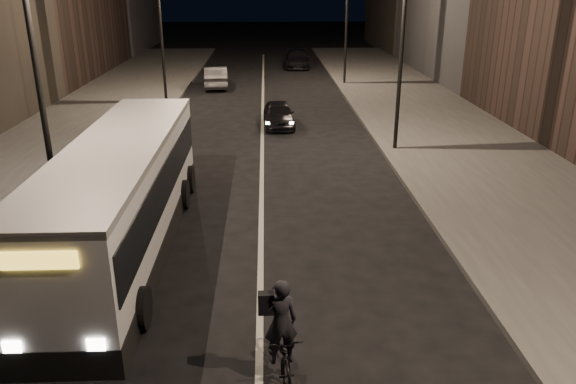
{
  "coord_description": "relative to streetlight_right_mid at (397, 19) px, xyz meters",
  "views": [
    {
      "loc": [
        0.2,
        -10.59,
        6.81
      ],
      "look_at": [
        0.75,
        3.39,
        1.5
      ],
      "focal_mm": 35.0,
      "sensor_mm": 36.0,
      "label": 1
    }
  ],
  "objects": [
    {
      "name": "cyclist_on_bicycle",
      "position": [
        -4.93,
        -14.04,
        -4.69
      ],
      "size": [
        0.91,
        1.82,
        2.0
      ],
      "rotation": [
        0.0,
        0.0,
        0.18
      ],
      "color": "black",
      "rests_on": "ground"
    },
    {
      "name": "ground",
      "position": [
        -5.33,
        -12.0,
        -5.36
      ],
      "size": [
        180.0,
        180.0,
        0.0
      ],
      "primitive_type": "plane",
      "color": "black",
      "rests_on": "ground"
    },
    {
      "name": "sidewalk_left",
      "position": [
        -13.83,
        2.0,
        -5.28
      ],
      "size": [
        7.0,
        70.0,
        0.16
      ],
      "primitive_type": "cube",
      "color": "#3E3E3B",
      "rests_on": "ground"
    },
    {
      "name": "streetlight_left_far",
      "position": [
        -10.66,
        10.0,
        0.0
      ],
      "size": [
        1.2,
        0.44,
        8.12
      ],
      "color": "black",
      "rests_on": "sidewalk_left"
    },
    {
      "name": "sidewalk_right",
      "position": [
        3.17,
        2.0,
        -5.28
      ],
      "size": [
        7.0,
        70.0,
        0.16
      ],
      "primitive_type": "cube",
      "color": "#3E3E3B",
      "rests_on": "ground"
    },
    {
      "name": "car_near",
      "position": [
        -4.53,
        4.54,
        -4.75
      ],
      "size": [
        1.59,
        3.64,
        1.22
      ],
      "primitive_type": "imported",
      "rotation": [
        0.0,
        0.0,
        0.04
      ],
      "color": "black",
      "rests_on": "ground"
    },
    {
      "name": "car_far",
      "position": [
        -2.51,
        24.42,
        -4.66
      ],
      "size": [
        2.12,
        4.9,
        1.41
      ],
      "primitive_type": "imported",
      "rotation": [
        0.0,
        0.0,
        -0.03
      ],
      "color": "black",
      "rests_on": "ground"
    },
    {
      "name": "streetlight_right_mid",
      "position": [
        0.0,
        0.0,
        0.0
      ],
      "size": [
        1.2,
        0.44,
        8.12
      ],
      "color": "black",
      "rests_on": "sidewalk_right"
    },
    {
      "name": "city_bus",
      "position": [
        -8.93,
        -8.68,
        -3.75
      ],
      "size": [
        2.61,
        11.0,
        2.96
      ],
      "rotation": [
        0.0,
        0.0,
        0.0
      ],
      "color": "silver",
      "rests_on": "ground"
    },
    {
      "name": "car_mid",
      "position": [
        -8.47,
        15.33,
        -4.66
      ],
      "size": [
        1.87,
        4.39,
        1.41
      ],
      "primitive_type": "imported",
      "rotation": [
        0.0,
        0.0,
        3.23
      ],
      "color": "#3D3D3F",
      "rests_on": "ground"
    },
    {
      "name": "streetlight_right_far",
      "position": [
        0.0,
        16.0,
        0.0
      ],
      "size": [
        1.2,
        0.44,
        8.12
      ],
      "color": "black",
      "rests_on": "sidewalk_right"
    },
    {
      "name": "streetlight_left_near",
      "position": [
        -10.66,
        -8.0,
        0.0
      ],
      "size": [
        1.2,
        0.44,
        8.12
      ],
      "color": "black",
      "rests_on": "sidewalk_left"
    }
  ]
}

